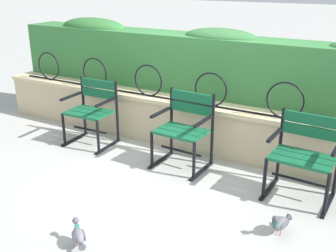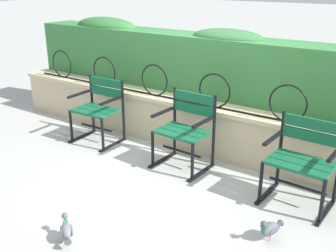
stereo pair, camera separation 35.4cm
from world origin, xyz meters
name	(u,v)px [view 1 (the left image)]	position (x,y,z in m)	size (l,w,h in m)	color
ground_plane	(164,174)	(0.00, 0.00, 0.00)	(60.00, 60.00, 0.00)	#ADADA8
stone_wall	(197,125)	(0.00, 0.85, 0.31)	(6.28, 0.41, 0.62)	#C6B289
iron_arch_fence	(180,87)	(-0.21, 0.77, 0.80)	(5.77, 0.02, 0.42)	black
hedge_row	(209,62)	(-0.07, 1.29, 1.04)	(6.16, 0.54, 0.90)	#387A3D
park_chair_left	(92,110)	(-1.28, 0.34, 0.46)	(0.61, 0.54, 0.83)	#145B38
park_chair_centre	(184,128)	(0.08, 0.34, 0.46)	(0.62, 0.55, 0.87)	#145B38
park_chair_right	(305,154)	(1.43, 0.31, 0.46)	(0.65, 0.55, 0.84)	#145B38
pigeon_near_chairs	(280,223)	(1.43, -0.46, 0.11)	(0.15, 0.29, 0.22)	#5B5B66
pigeon_far_side	(79,235)	(0.05, -1.46, 0.11)	(0.25, 0.22, 0.22)	slate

